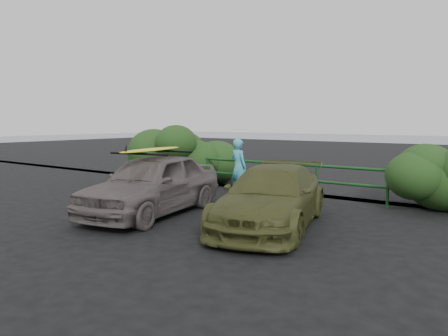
% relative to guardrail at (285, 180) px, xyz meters
% --- Properties ---
extents(ground, '(80.00, 80.00, 0.00)m').
position_rel_guardrail_xyz_m(ground, '(0.00, -5.00, -0.52)').
color(ground, black).
extents(guardrail, '(14.00, 0.08, 1.04)m').
position_rel_guardrail_xyz_m(guardrail, '(0.00, 0.00, 0.00)').
color(guardrail, '#154B1B').
rests_on(guardrail, ground).
extents(shrub_left, '(3.20, 2.40, 2.12)m').
position_rel_guardrail_xyz_m(shrub_left, '(-4.80, 0.40, 0.54)').
color(shrub_left, '#224519').
rests_on(shrub_left, ground).
extents(sedan, '(2.55, 4.64, 1.50)m').
position_rel_guardrail_xyz_m(sedan, '(-1.45, -4.12, 0.23)').
color(sedan, '#5E5554').
rests_on(sedan, ground).
extents(olive_vehicle, '(2.99, 4.81, 1.30)m').
position_rel_guardrail_xyz_m(olive_vehicle, '(1.57, -3.54, 0.13)').
color(olive_vehicle, '#444920').
rests_on(olive_vehicle, ground).
extents(man, '(0.73, 0.59, 1.74)m').
position_rel_guardrail_xyz_m(man, '(-1.33, -0.57, 0.35)').
color(man, '#43B5CB').
rests_on(man, ground).
extents(roof_rack, '(1.78, 1.40, 0.05)m').
position_rel_guardrail_xyz_m(roof_rack, '(-1.45, -4.12, 1.00)').
color(roof_rack, black).
rests_on(roof_rack, sedan).
extents(surfboard, '(0.93, 2.43, 0.07)m').
position_rel_guardrail_xyz_m(surfboard, '(-1.45, -4.12, 1.07)').
color(surfboard, yellow).
rests_on(surfboard, roof_rack).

